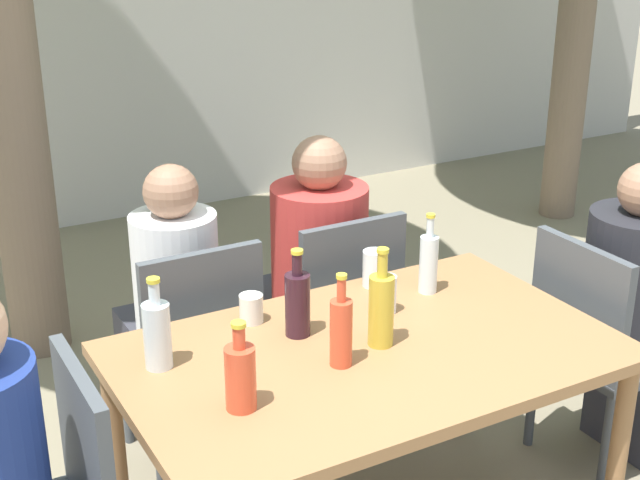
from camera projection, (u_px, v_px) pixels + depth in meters
cafe_building_wall at (55, 5)px, 5.36m from camera, size 10.00×0.08×2.80m
dining_table_front at (368, 371)px, 2.72m from camera, size 1.50×0.92×0.74m
patio_chair_1 at (597, 341)px, 3.22m from camera, size 0.44×0.44×0.91m
patio_chair_2 at (194, 343)px, 3.20m from camera, size 0.44×0.44×0.91m
patio_chair_3 at (338, 308)px, 3.48m from camera, size 0.44×0.44×0.91m
person_seated_2 at (171, 320)px, 3.40m from camera, size 0.32×0.56×1.15m
person_seated_3 at (309, 283)px, 3.66m from camera, size 0.38×0.59×1.17m
water_bottle_0 at (429, 262)px, 3.04m from camera, size 0.06×0.06×0.28m
water_bottle_1 at (157, 333)px, 2.55m from camera, size 0.08×0.08×0.28m
oil_cruet_2 at (381, 308)px, 2.67m from camera, size 0.08×0.08×0.31m
wine_bottle_3 at (298, 302)px, 2.74m from camera, size 0.08×0.08×0.28m
soda_bottle_4 at (341, 330)px, 2.56m from camera, size 0.07×0.07×0.29m
soda_bottle_5 at (240, 376)px, 2.35m from camera, size 0.08×0.08×0.25m
drinking_glass_0 at (374, 268)px, 3.10m from camera, size 0.08×0.08×0.13m
drinking_glass_1 at (251, 308)px, 2.84m from camera, size 0.08×0.08×0.09m
drinking_glass_2 at (387, 294)px, 2.90m from camera, size 0.06×0.06×0.13m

